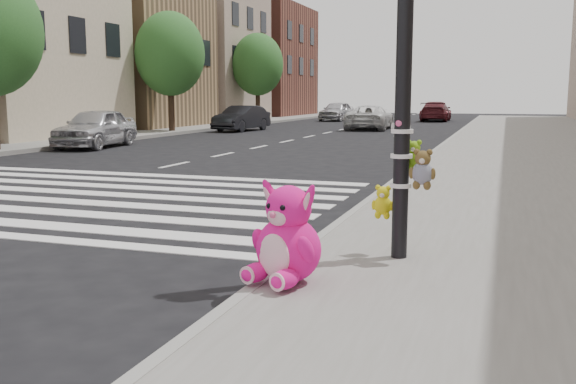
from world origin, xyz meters
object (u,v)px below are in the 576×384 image
at_px(red_teddy, 285,274).
at_px(car_white_near, 370,118).
at_px(car_silver_far, 95,128).
at_px(signal_pole, 405,91).
at_px(pink_bunny, 287,241).
at_px(car_dark_far, 242,118).

distance_m(red_teddy, car_white_near, 28.45).
bearing_deg(car_silver_far, car_white_near, 56.93).
bearing_deg(red_teddy, signal_pole, 68.40).
distance_m(pink_bunny, car_dark_far, 26.77).
height_order(pink_bunny, red_teddy, pink_bunny).
relative_size(pink_bunny, car_white_near, 0.21).
bearing_deg(car_dark_far, car_silver_far, -87.82).
height_order(signal_pole, car_dark_far, signal_pole).
distance_m(signal_pole, red_teddy, 2.22).
xyz_separation_m(red_teddy, car_white_near, (-4.98, 28.00, 0.39)).
distance_m(car_dark_far, car_white_near, 6.73).
distance_m(signal_pole, pink_bunny, 1.99).
relative_size(red_teddy, car_silver_far, 0.05).
xyz_separation_m(signal_pole, car_silver_far, (-12.42, 12.32, -1.16)).
bearing_deg(car_dark_far, signal_pole, -57.03).
xyz_separation_m(pink_bunny, car_white_near, (-4.97, 27.93, 0.10)).
bearing_deg(signal_pole, car_dark_far, 116.46).
xyz_separation_m(signal_pole, car_dark_far, (-11.59, 23.28, -1.21)).
bearing_deg(car_dark_far, pink_bunny, -59.79).
height_order(car_silver_far, car_dark_far, car_silver_far).
bearing_deg(car_white_near, signal_pole, 99.50).
height_order(red_teddy, car_silver_far, car_silver_far).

